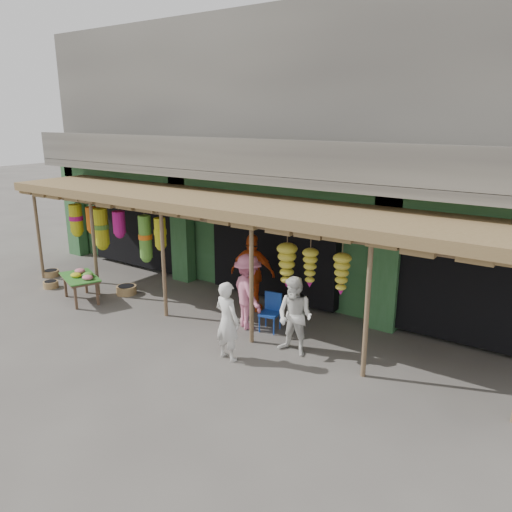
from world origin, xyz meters
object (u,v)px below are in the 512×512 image
Objects in this scene: blue_chair at (271,310)px; person_shopper at (248,292)px; flower_table at (81,278)px; person_vendor at (253,273)px; person_right at (295,316)px; person_front at (227,321)px.

person_shopper reaches higher than blue_chair.
flower_table is 0.77× the size of person_vendor.
blue_chair is at bearing 36.38° from flower_table.
person_vendor reaches higher than flower_table.
flower_table is at bearing 44.62° from person_shopper.
person_vendor reaches higher than blue_chair.
person_right reaches higher than blue_chair.
person_vendor is (3.97, 1.97, 0.33)m from flower_table.
person_shopper reaches higher than person_right.
flower_table is at bearing 3.66° from person_front.
flower_table is 6.00m from person_right.
person_right is at bearing -167.27° from person_shopper.
person_vendor is at bearing -57.92° from person_front.
person_shopper is at bearing -167.03° from blue_chair.
person_front is at bearing -97.44° from blue_chair.
flower_table is 0.92× the size of person_right.
blue_chair is 1.30m from person_vendor.
flower_table is 0.93× the size of person_front.
person_shopper is (-0.55, 1.44, 0.06)m from person_front.
blue_chair is (4.96, 1.28, -0.15)m from flower_table.
person_right reaches higher than flower_table.
flower_table is at bearing 12.42° from person_vendor.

